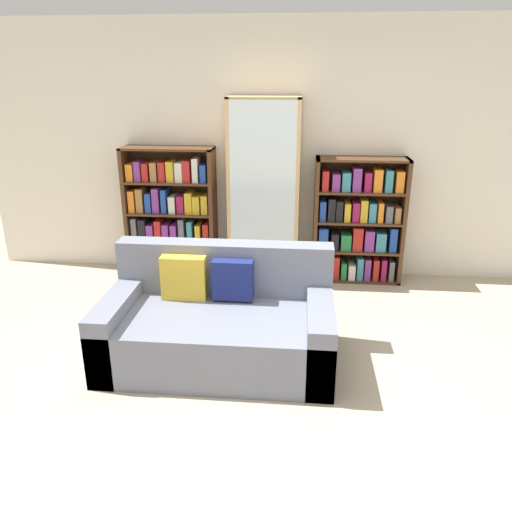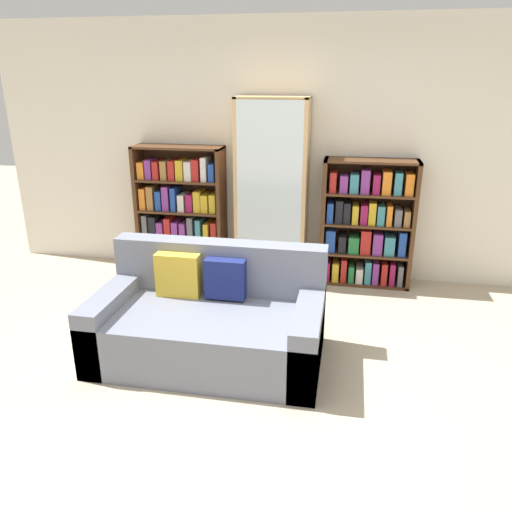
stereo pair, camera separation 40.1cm
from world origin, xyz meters
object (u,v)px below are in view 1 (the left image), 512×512
Objects in this scene: bookshelf_right at (358,223)px; wine_bottle at (297,289)px; bookshelf_left at (171,214)px; couch at (219,324)px; display_cabinet at (264,192)px.

wine_bottle is at bearing -133.62° from bookshelf_right.
wine_bottle is (1.42, -0.66, -0.54)m from bookshelf_left.
couch is 1.97m from bookshelf_left.
display_cabinet is (1.03, -0.02, 0.27)m from bookshelf_left.
display_cabinet reaches higher than couch.
bookshelf_left is 1.06× the size of bookshelf_right.
bookshelf_right is 1.04m from wine_bottle.
bookshelf_right is at bearing 55.08° from couch.
couch reaches higher than wine_bottle.
bookshelf_right is at bearing 46.38° from wine_bottle.
bookshelf_right is at bearing 0.88° from display_cabinet.
display_cabinet is at bearing 83.01° from couch.
display_cabinet is 1.45× the size of bookshelf_right.
bookshelf_left is (-0.82, 1.75, 0.39)m from couch.
couch is 2.17m from bookshelf_right.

